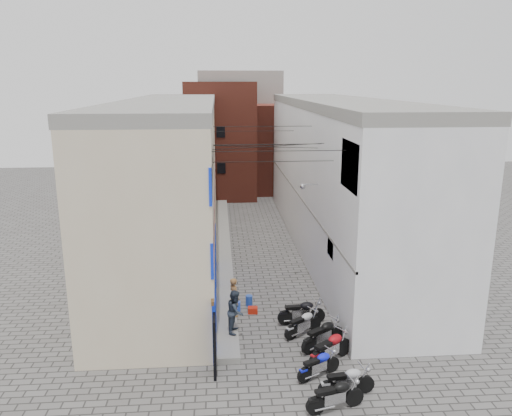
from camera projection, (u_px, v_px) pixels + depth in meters
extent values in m
plane|color=#585553|center=(284.00, 362.00, 18.25)|extent=(90.00, 90.00, 0.00)
cube|color=gray|center=(223.00, 247.00, 30.63)|extent=(0.90, 26.00, 0.25)
cube|color=beige|center=(172.00, 182.00, 29.40)|extent=(5.00, 26.00, 8.50)
cube|color=#B96968|center=(214.00, 185.00, 29.65)|extent=(0.10, 26.00, 0.80)
cube|color=#0D2BCF|center=(215.00, 280.00, 22.48)|extent=(0.12, 10.20, 2.40)
cube|color=#0D2BCF|center=(212.00, 193.00, 21.50)|extent=(0.10, 10.20, 4.00)
cube|color=gray|center=(169.00, 104.00, 28.30)|extent=(5.10, 26.00, 0.50)
cube|color=black|center=(215.00, 344.00, 17.41)|extent=(0.10, 1.20, 2.20)
cube|color=silver|center=(339.00, 179.00, 30.15)|extent=(5.00, 26.00, 8.50)
cube|color=#0D2BCF|center=(351.00, 166.00, 18.18)|extent=(0.10, 2.40, 1.80)
cube|color=white|center=(332.00, 248.00, 21.57)|extent=(0.08, 1.00, 0.70)
cylinder|color=#B2B2B7|center=(311.00, 184.00, 23.90)|extent=(0.80, 0.06, 0.06)
sphere|color=#B2B2B7|center=(303.00, 187.00, 23.90)|extent=(0.28, 0.28, 0.28)
cube|color=gray|center=(342.00, 104.00, 29.05)|extent=(5.10, 26.00, 0.50)
cube|color=gray|center=(298.00, 194.00, 30.17)|extent=(0.10, 26.00, 0.12)
cube|color=maroon|center=(221.00, 140.00, 43.94)|extent=(6.00, 6.00, 10.00)
cube|color=maroon|center=(274.00, 148.00, 46.49)|extent=(5.00, 6.00, 8.00)
cube|color=gray|center=(240.00, 128.00, 49.77)|extent=(8.00, 5.00, 11.00)
cube|color=black|center=(245.00, 188.00, 42.32)|extent=(2.00, 0.30, 2.40)
cylinder|color=black|center=(280.00, 151.00, 18.35)|extent=(5.20, 0.02, 0.02)
cylinder|color=black|center=(274.00, 161.00, 20.45)|extent=(5.20, 0.02, 0.02)
cylinder|color=black|center=(268.00, 144.00, 22.77)|extent=(5.20, 0.02, 0.02)
cylinder|color=black|center=(263.00, 126.00, 25.04)|extent=(5.20, 0.02, 0.02)
cylinder|color=black|center=(258.00, 145.00, 28.26)|extent=(5.20, 0.02, 0.02)
cylinder|color=black|center=(254.00, 131.00, 31.03)|extent=(5.20, 0.02, 0.02)
cylinder|color=black|center=(271.00, 146.00, 21.29)|extent=(5.65, 2.07, 0.02)
cylinder|color=black|center=(265.00, 147.00, 24.29)|extent=(5.80, 1.58, 0.02)
imported|color=olive|center=(234.00, 297.00, 21.19)|extent=(0.63, 0.73, 1.70)
imported|color=#2E3845|center=(235.00, 311.00, 19.80)|extent=(0.83, 0.97, 1.76)
cylinder|color=blue|center=(237.00, 306.00, 22.28)|extent=(0.32, 0.32, 0.46)
cylinder|color=#2043A4|center=(249.00, 301.00, 22.83)|extent=(0.35, 0.35, 0.49)
cube|color=#AE1C0C|center=(253.00, 310.00, 22.13)|extent=(0.45, 0.35, 0.27)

